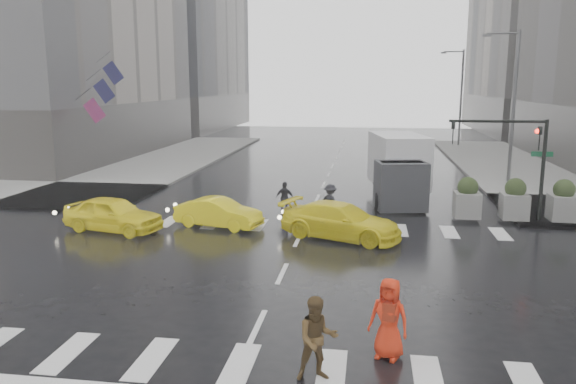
% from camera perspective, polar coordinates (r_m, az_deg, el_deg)
% --- Properties ---
extents(ground, '(120.00, 120.00, 0.00)m').
position_cam_1_polar(ground, '(18.18, -0.59, -8.28)').
color(ground, black).
rests_on(ground, ground).
extents(sidewalk_nw, '(35.00, 35.00, 0.15)m').
position_cam_1_polar(sidewalk_nw, '(41.39, -24.18, 1.85)').
color(sidewalk_nw, gray).
rests_on(sidewalk_nw, ground).
extents(road_markings, '(18.00, 48.00, 0.01)m').
position_cam_1_polar(road_markings, '(18.18, -0.59, -8.26)').
color(road_markings, silver).
rests_on(road_markings, ground).
extents(traffic_signal_pole, '(4.45, 0.42, 4.50)m').
position_cam_1_polar(traffic_signal_pole, '(25.90, 22.50, 4.01)').
color(traffic_signal_pole, black).
rests_on(traffic_signal_pole, ground).
extents(street_lamp_near, '(2.15, 0.22, 9.00)m').
position_cam_1_polar(street_lamp_near, '(35.91, 21.78, 8.59)').
color(street_lamp_near, '#59595B').
rests_on(street_lamp_near, ground).
extents(street_lamp_far, '(2.15, 0.22, 9.00)m').
position_cam_1_polar(street_lamp_far, '(55.56, 17.06, 9.51)').
color(street_lamp_far, '#59595B').
rests_on(street_lamp_far, ground).
extents(planter_west, '(1.10, 1.10, 1.80)m').
position_cam_1_polar(planter_west, '(26.01, 17.75, -0.63)').
color(planter_west, gray).
rests_on(planter_west, ground).
extents(planter_mid, '(1.10, 1.10, 1.80)m').
position_cam_1_polar(planter_mid, '(26.41, 22.03, -0.74)').
color(planter_mid, gray).
rests_on(planter_mid, ground).
extents(planter_east, '(1.10, 1.10, 1.80)m').
position_cam_1_polar(planter_east, '(26.96, 26.16, -0.85)').
color(planter_east, gray).
rests_on(planter_east, ground).
extents(flag_cluster, '(2.87, 3.06, 4.69)m').
position_cam_1_polar(flag_cluster, '(39.64, -18.56, 9.97)').
color(flag_cluster, '#59595B').
rests_on(flag_cluster, ground).
extents(pedestrian_brown, '(1.02, 0.89, 1.78)m').
position_cam_1_polar(pedestrian_brown, '(11.84, 3.00, -14.66)').
color(pedestrian_brown, '#4C371B').
rests_on(pedestrian_brown, ground).
extents(pedestrian_orange, '(1.05, 0.87, 1.84)m').
position_cam_1_polar(pedestrian_orange, '(12.86, 10.21, -12.51)').
color(pedestrian_orange, red).
rests_on(pedestrian_orange, ground).
extents(pedestrian_far_a, '(0.96, 0.66, 1.53)m').
position_cam_1_polar(pedestrian_far_a, '(25.88, -0.31, -0.64)').
color(pedestrian_far_a, black).
rests_on(pedestrian_far_a, ground).
extents(pedestrian_far_b, '(1.19, 1.05, 1.62)m').
position_cam_1_polar(pedestrian_far_b, '(24.89, 4.31, -1.05)').
color(pedestrian_far_b, black).
rests_on(pedestrian_far_b, ground).
extents(taxi_front, '(4.46, 2.59, 1.43)m').
position_cam_1_polar(taxi_front, '(24.13, -17.35, -2.15)').
color(taxi_front, '#FFEC0D').
rests_on(taxi_front, ground).
extents(taxi_mid, '(3.92, 2.15, 1.22)m').
position_cam_1_polar(taxi_mid, '(23.86, -7.08, -2.12)').
color(taxi_mid, '#FFEC0D').
rests_on(taxi_mid, ground).
extents(taxi_rear, '(4.65, 3.28, 1.39)m').
position_cam_1_polar(taxi_rear, '(22.08, 5.40, -2.94)').
color(taxi_rear, '#FFEC0D').
rests_on(taxi_rear, ground).
extents(box_truck, '(2.37, 6.32, 3.36)m').
position_cam_1_polar(box_truck, '(29.19, 11.20, 2.53)').
color(box_truck, white).
rests_on(box_truck, ground).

